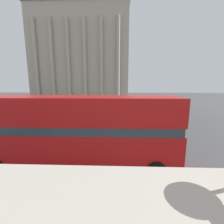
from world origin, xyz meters
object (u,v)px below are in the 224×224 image
object	(u,v)px
double_decker_bus	(79,128)
pedestrian_white	(137,113)
traffic_light_mid	(129,104)
pedestrian_red	(116,104)
pedestrian_grey	(94,116)
plaza_building_left	(83,59)
traffic_light_near	(134,110)

from	to	relation	value
double_decker_bus	pedestrian_white	distance (m)	13.08
traffic_light_mid	pedestrian_red	bearing A→B (deg)	98.78
traffic_light_mid	pedestrian_grey	distance (m)	4.99
double_decker_bus	pedestrian_red	distance (m)	23.28
plaza_building_left	traffic_light_near	world-z (taller)	plaza_building_left
pedestrian_grey	plaza_building_left	bearing A→B (deg)	39.01
traffic_light_mid	pedestrian_red	xyz separation A→B (m)	(-1.82, 11.76, -1.29)
traffic_light_mid	pedestrian_red	size ratio (longest dim) A/B	2.01
traffic_light_mid	pedestrian_white	distance (m)	1.83
double_decker_bus	traffic_light_near	world-z (taller)	double_decker_bus
pedestrian_red	pedestrian_grey	bearing A→B (deg)	9.12
traffic_light_near	pedestrian_red	xyz separation A→B (m)	(-1.85, 17.28, -1.50)
pedestrian_red	pedestrian_white	bearing A→B (deg)	35.18
plaza_building_left	traffic_light_near	xyz separation A→B (m)	(11.52, -30.12, -9.82)
traffic_light_near	pedestrian_white	bearing A→B (deg)	79.80
pedestrian_grey	pedestrian_white	bearing A→B (deg)	-42.32
double_decker_bus	pedestrian_red	world-z (taller)	double_decker_bus
plaza_building_left	traffic_light_mid	xyz separation A→B (m)	(11.48, -24.59, -10.02)
traffic_light_mid	pedestrian_grey	bearing A→B (deg)	-158.15
double_decker_bus	traffic_light_near	distance (m)	7.00
pedestrian_red	pedestrian_grey	distance (m)	13.81
pedestrian_red	plaza_building_left	bearing A→B (deg)	-122.78
traffic_light_mid	pedestrian_grey	size ratio (longest dim) A/B	2.00
plaza_building_left	traffic_light_mid	world-z (taller)	plaza_building_left
double_decker_bus	pedestrian_grey	bearing A→B (deg)	94.87
double_decker_bus	pedestrian_grey	distance (m)	9.72
pedestrian_white	double_decker_bus	bearing A→B (deg)	37.81
traffic_light_mid	plaza_building_left	bearing A→B (deg)	115.03
pedestrian_red	pedestrian_white	xyz separation A→B (m)	(2.96, -11.10, 0.02)
pedestrian_white	pedestrian_red	bearing A→B (deg)	-105.08
pedestrian_grey	double_decker_bus	bearing A→B (deg)	-151.61
plaza_building_left	pedestrian_grey	world-z (taller)	plaza_building_left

